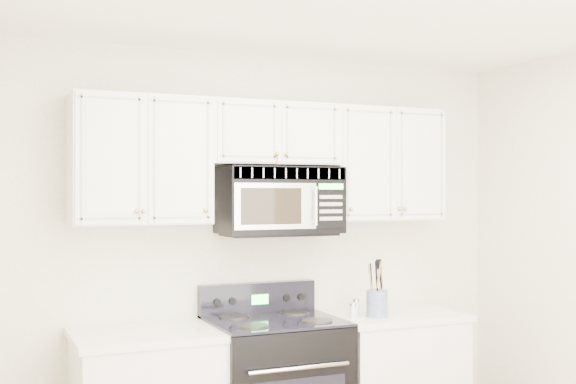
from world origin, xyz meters
TOP-DOWN VIEW (x-y plane):
  - room at (0.00, 0.00)m, footprint 3.51×3.51m
  - upper_cabinets at (-0.00, 1.58)m, footprint 2.44×0.37m
  - microwave at (0.05, 1.56)m, footprint 0.76×0.43m
  - utensil_crock at (0.62, 1.32)m, footprint 0.14×0.14m
  - shaker_salt at (0.45, 1.32)m, footprint 0.04×0.04m
  - shaker_pepper at (0.54, 1.45)m, footprint 0.04×0.04m

SIDE VIEW (x-z plane):
  - shaker_salt at x=0.45m, z-range 0.92..1.02m
  - shaker_pepper at x=0.54m, z-range 0.92..1.02m
  - utensil_crock at x=0.62m, z-range 0.84..1.19m
  - room at x=0.00m, z-range 0.00..2.60m
  - microwave at x=0.05m, z-range 1.45..1.87m
  - upper_cabinets at x=0.00m, z-range 1.56..2.31m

